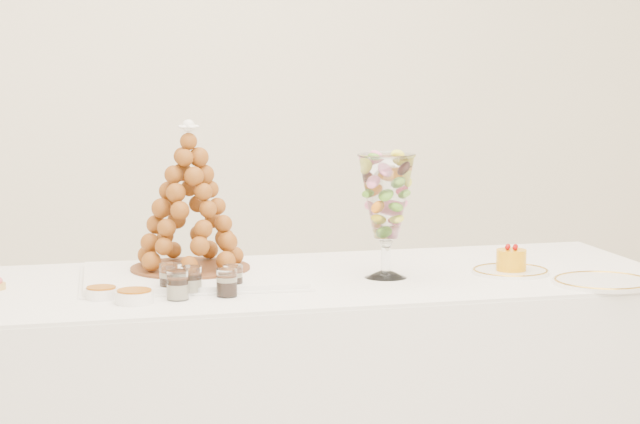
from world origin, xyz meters
name	(u,v)px	position (x,y,z in m)	size (l,w,h in m)	color
buffet_table	(315,410)	(0.04, 0.14, 0.38)	(1.99, 0.83, 0.75)	white
lace_tray	(192,276)	(-0.29, 0.21, 0.76)	(0.58, 0.44, 0.02)	white
macaron_vase	(386,198)	(0.23, 0.10, 0.97)	(0.15, 0.15, 0.34)	white
cake_plate	(510,272)	(0.59, 0.06, 0.76)	(0.22, 0.22, 0.01)	white
spare_plate	(603,282)	(0.76, -0.15, 0.76)	(0.27, 0.27, 0.01)	white
verrine_a	(171,278)	(-0.38, 0.03, 0.79)	(0.06, 0.06, 0.08)	white
verrine_b	(191,280)	(-0.33, 0.01, 0.79)	(0.05, 0.05, 0.07)	white
verrine_c	(233,278)	(-0.21, 0.03, 0.79)	(0.05, 0.05, 0.07)	white
verrine_d	(178,285)	(-0.37, -0.05, 0.79)	(0.06, 0.06, 0.07)	white
verrine_e	(227,283)	(-0.24, -0.05, 0.79)	(0.05, 0.05, 0.07)	white
ramekin_back	(101,293)	(-0.56, 0.02, 0.77)	(0.08, 0.08, 0.03)	white
ramekin_front	(134,297)	(-0.48, -0.07, 0.77)	(0.10, 0.10, 0.03)	white
croquembouche	(189,197)	(-0.29, 0.26, 0.97)	(0.33, 0.33, 0.41)	brown
mousse_cake	(511,260)	(0.58, 0.05, 0.79)	(0.08, 0.08, 0.07)	#F0A00B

